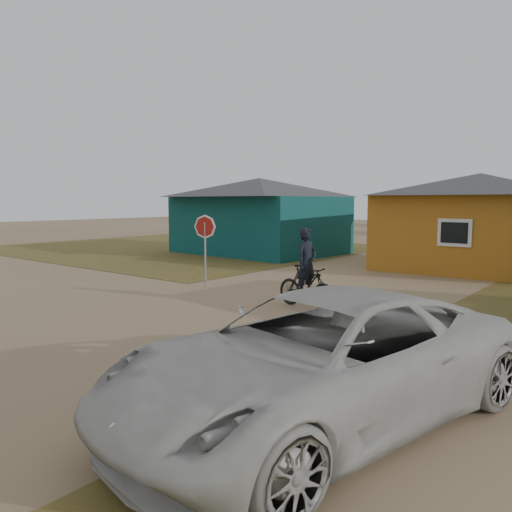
{
  "coord_description": "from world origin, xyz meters",
  "views": [
    {
      "loc": [
        8.2,
        -7.45,
        2.79
      ],
      "look_at": [
        -0.25,
        3.0,
        1.3
      ],
      "focal_mm": 35.0,
      "sensor_mm": 36.0,
      "label": 1
    }
  ],
  "objects": [
    {
      "name": "ground",
      "position": [
        0.0,
        0.0,
        0.0
      ],
      "size": [
        120.0,
        120.0,
        0.0
      ],
      "primitive_type": "plane",
      "color": "#927554"
    },
    {
      "name": "house_pale_north",
      "position": [
        -14.0,
        46.0,
        1.75
      ],
      "size": [
        6.28,
        5.81,
        3.4
      ],
      "color": "#ACB99F",
      "rests_on": "ground"
    },
    {
      "name": "grass_nw",
      "position": [
        -14.0,
        13.0,
        0.01
      ],
      "size": [
        20.0,
        18.0,
        0.0
      ],
      "primitive_type": "cube",
      "color": "brown",
      "rests_on": "ground"
    },
    {
      "name": "house_pale_west",
      "position": [
        -6.0,
        34.0,
        1.86
      ],
      "size": [
        7.04,
        6.15,
        3.6
      ],
      "color": "#ACB99F",
      "rests_on": "ground"
    },
    {
      "name": "vehicle",
      "position": [
        5.02,
        -2.24,
        0.81
      ],
      "size": [
        3.83,
        6.29,
        1.63
      ],
      "primitive_type": "imported",
      "rotation": [
        0.0,
        0.0,
        -0.2
      ],
      "color": "#B8B8B4",
      "rests_on": "ground"
    },
    {
      "name": "cyclist",
      "position": [
        1.16,
        3.35,
        0.77
      ],
      "size": [
        1.91,
        0.73,
        2.11
      ],
      "color": "black",
      "rests_on": "ground"
    },
    {
      "name": "house_yellow",
      "position": [
        2.5,
        14.0,
        2.0
      ],
      "size": [
        7.72,
        6.76,
        3.9
      ],
      "color": "#AB691A",
      "rests_on": "ground"
    },
    {
      "name": "stop_sign",
      "position": [
        -3.09,
        3.92,
        1.74
      ],
      "size": [
        0.77,
        0.12,
        2.35
      ],
      "color": "gray",
      "rests_on": "ground"
    },
    {
      "name": "house_teal",
      "position": [
        -8.5,
        13.5,
        2.05
      ],
      "size": [
        8.93,
        7.08,
        4.0
      ],
      "color": "#0A3B3B",
      "rests_on": "ground"
    }
  ]
}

